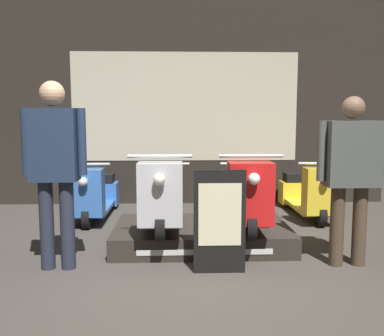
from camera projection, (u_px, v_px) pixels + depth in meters
The scene contains 12 objects.
ground_plane at pixel (193, 286), 3.55m from camera, with size 30.00×30.00×0.00m, color #423D38.
shop_wall_back at pixel (185, 104), 6.79m from camera, with size 6.47×0.09×3.20m.
display_platform at pixel (202, 235), 4.68m from camera, with size 1.89×1.14×0.22m.
scooter_display_left at pixel (162, 197), 4.58m from camera, with size 0.60×1.61×0.83m.
scooter_display_right at pixel (241, 196), 4.61m from camera, with size 0.60×1.61×0.83m.
scooter_backrow_0 at pixel (96, 195), 5.91m from camera, with size 0.60×1.61×0.83m.
scooter_backrow_1 at pixel (167, 195), 5.94m from camera, with size 0.60×1.61×0.83m.
scooter_backrow_2 at pixel (237, 194), 5.97m from camera, with size 0.60×1.61×0.83m.
scooter_backrow_3 at pixel (307, 194), 6.01m from camera, with size 0.60×1.61×0.83m.
person_left_browsing at pixel (55, 160), 3.85m from camera, with size 0.58×0.23×1.72m.
person_right_browsing at pixel (351, 166), 3.95m from camera, with size 0.64×0.27×1.59m.
price_sign_board at pixel (220, 221), 3.81m from camera, with size 0.46×0.04×0.94m.
Camera 1 is at (-0.13, -3.41, 1.41)m, focal length 40.00 mm.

